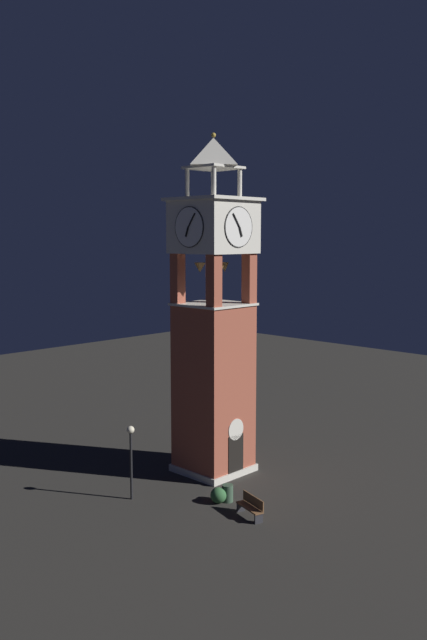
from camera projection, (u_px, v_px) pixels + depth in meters
The scene contains 6 objects.
ground at pixel (214, 470), 35.23m from camera, with size 80.00×80.00×0.00m, color #2A2925.
clock_tower at pixel (214, 334), 34.33m from camera, with size 3.73×3.73×17.34m.
park_bench at pixel (251, 506), 29.33m from camera, with size 0.87×1.66×0.95m.
lamp_post at pixel (131, 448), 31.09m from camera, with size 0.36×0.36×3.53m.
trash_bin at pixel (228, 493), 31.07m from camera, with size 0.52×0.52×0.80m, color #38513D.
shrub_near_entry at pixel (218, 495), 30.90m from camera, with size 0.75×0.75×0.74m, color #336638.
Camera 1 is at (-24.37, -23.66, 12.26)m, focal length 37.58 mm.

